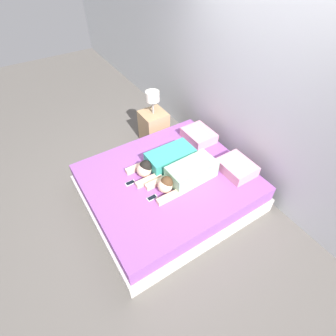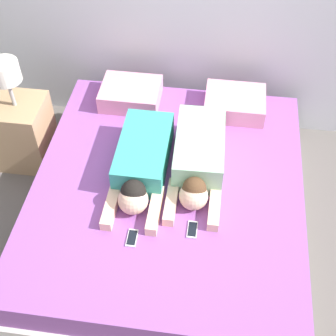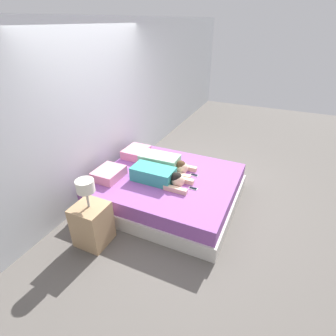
% 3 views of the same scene
% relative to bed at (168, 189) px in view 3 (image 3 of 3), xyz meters
% --- Properties ---
extents(ground_plane, '(12.00, 12.00, 0.00)m').
position_rel_bed_xyz_m(ground_plane, '(0.00, 0.00, -0.22)').
color(ground_plane, '#5B5651').
extents(wall_back, '(12.00, 0.06, 2.60)m').
position_rel_bed_xyz_m(wall_back, '(0.00, 1.19, 1.08)').
color(wall_back, silver).
rests_on(wall_back, ground_plane).
extents(bed, '(1.85, 2.09, 0.45)m').
position_rel_bed_xyz_m(bed, '(0.00, 0.00, 0.00)').
color(bed, beige).
rests_on(bed, ground_plane).
extents(pillow_head_left, '(0.45, 0.37, 0.14)m').
position_rel_bed_xyz_m(pillow_head_left, '(-0.40, 0.80, 0.30)').
color(pillow_head_left, pink).
rests_on(pillow_head_left, bed).
extents(pillow_head_right, '(0.45, 0.37, 0.14)m').
position_rel_bed_xyz_m(pillow_head_right, '(0.40, 0.80, 0.30)').
color(pillow_head_right, pink).
rests_on(pillow_head_right, bed).
extents(person_left, '(0.35, 0.91, 0.22)m').
position_rel_bed_xyz_m(person_left, '(-0.19, 0.06, 0.33)').
color(person_left, teal).
rests_on(person_left, bed).
extents(person_right, '(0.34, 0.90, 0.23)m').
position_rel_bed_xyz_m(person_right, '(0.18, 0.15, 0.34)').
color(person_right, '#8CBF99').
rests_on(person_right, bed).
extents(cell_phone_left, '(0.06, 0.12, 0.01)m').
position_rel_bed_xyz_m(cell_phone_left, '(-0.16, -0.47, 0.23)').
color(cell_phone_left, silver).
rests_on(cell_phone_left, bed).
extents(cell_phone_right, '(0.06, 0.12, 0.01)m').
position_rel_bed_xyz_m(cell_phone_right, '(0.20, -0.35, 0.23)').
color(cell_phone_right, silver).
rests_on(cell_phone_right, bed).
extents(nightstand, '(0.40, 0.40, 0.94)m').
position_rel_bed_xyz_m(nightstand, '(-1.22, 0.50, 0.11)').
color(nightstand, tan).
rests_on(nightstand, ground_plane).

